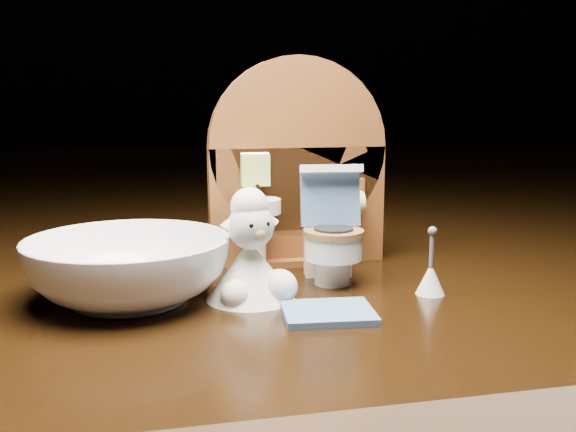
# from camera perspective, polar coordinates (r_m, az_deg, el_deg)

# --- Properties ---
(backdrop_panel) EXTENTS (0.13, 0.05, 0.15)m
(backdrop_panel) POSITION_cam_1_polar(r_m,az_deg,el_deg) (0.47, 0.76, 3.72)
(backdrop_panel) COLOR brown
(backdrop_panel) RESTS_ON ground
(toy_toilet) EXTENTS (0.04, 0.05, 0.08)m
(toy_toilet) POSITION_cam_1_polar(r_m,az_deg,el_deg) (0.43, 3.85, -2.05)
(toy_toilet) COLOR white
(toy_toilet) RESTS_ON ground
(bath_mat) EXTENTS (0.05, 0.05, 0.00)m
(bath_mat) POSITION_cam_1_polar(r_m,az_deg,el_deg) (0.37, 3.60, -8.57)
(bath_mat) COLOR #486B94
(bath_mat) RESTS_ON ground
(toilet_brush) EXTENTS (0.02, 0.02, 0.04)m
(toilet_brush) POSITION_cam_1_polar(r_m,az_deg,el_deg) (0.41, 12.56, -5.28)
(toilet_brush) COLOR white
(toilet_brush) RESTS_ON ground
(plush_lamb) EXTENTS (0.05, 0.05, 0.07)m
(plush_lamb) POSITION_cam_1_polar(r_m,az_deg,el_deg) (0.39, -3.26, -3.96)
(plush_lamb) COLOR white
(plush_lamb) RESTS_ON ground
(ceramic_bowl) EXTENTS (0.14, 0.14, 0.04)m
(ceramic_bowl) POSITION_cam_1_polar(r_m,az_deg,el_deg) (0.40, -13.99, -4.60)
(ceramic_bowl) COLOR white
(ceramic_bowl) RESTS_ON ground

